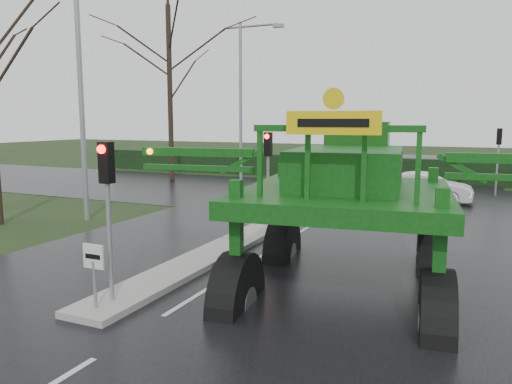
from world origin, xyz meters
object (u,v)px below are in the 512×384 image
at_px(street_light_left_near, 86,66).
at_px(white_sedan, 425,202).
at_px(traffic_signal_mid, 268,158).
at_px(traffic_signal_far, 499,146).
at_px(traffic_signal_near, 107,187).
at_px(keep_left_sign, 94,266).
at_px(crop_sprayer, 240,179).
at_px(street_light_left_far, 245,87).

distance_m(street_light_left_near, white_sedan, 16.49).
bearing_deg(traffic_signal_mid, traffic_signal_far, 58.07).
height_order(traffic_signal_near, street_light_left_near, street_light_left_near).
relative_size(keep_left_sign, traffic_signal_near, 0.38).
height_order(traffic_signal_mid, traffic_signal_far, same).
relative_size(traffic_signal_mid, white_sedan, 0.82).
bearing_deg(white_sedan, street_light_left_near, 133.44).
bearing_deg(crop_sprayer, traffic_signal_mid, 101.11).
xyz_separation_m(traffic_signal_near, street_light_left_far, (-6.89, 21.01, 3.40)).
height_order(traffic_signal_near, street_light_left_far, street_light_left_far).
bearing_deg(traffic_signal_far, crop_sprayer, 74.21).
xyz_separation_m(traffic_signal_far, white_sedan, (-3.17, -3.84, -2.59)).
relative_size(traffic_signal_near, white_sedan, 0.82).
relative_size(keep_left_sign, traffic_signal_far, 0.38).
bearing_deg(keep_left_sign, traffic_signal_near, 90.00).
height_order(traffic_signal_mid, crop_sprayer, crop_sprayer).
relative_size(street_light_left_far, crop_sprayer, 0.99).
bearing_deg(white_sedan, traffic_signal_mid, 153.93).
bearing_deg(traffic_signal_mid, white_sedan, 61.91).
relative_size(traffic_signal_near, traffic_signal_far, 1.00).
xyz_separation_m(street_light_left_far, white_sedan, (11.52, -3.83, -5.99)).
bearing_deg(traffic_signal_mid, street_light_left_near, -167.79).
bearing_deg(traffic_signal_near, crop_sprayer, 34.06).
relative_size(traffic_signal_near, traffic_signal_mid, 1.00).
bearing_deg(traffic_signal_far, street_light_left_far, 0.03).
bearing_deg(street_light_left_far, traffic_signal_far, 0.03).
distance_m(keep_left_sign, traffic_signal_near, 1.61).
bearing_deg(keep_left_sign, crop_sprayer, 41.68).
distance_m(traffic_signal_near, white_sedan, 17.98).
bearing_deg(street_light_left_near, traffic_signal_near, -45.47).
relative_size(keep_left_sign, street_light_left_near, 0.14).
relative_size(traffic_signal_mid, traffic_signal_far, 1.00).
relative_size(street_light_left_near, street_light_left_far, 1.00).
bearing_deg(street_light_left_near, keep_left_sign, -47.41).
relative_size(traffic_signal_far, white_sedan, 0.82).
distance_m(crop_sprayer, white_sedan, 16.03).
height_order(traffic_signal_far, crop_sprayer, crop_sprayer).
xyz_separation_m(traffic_signal_far, street_light_left_near, (-14.69, -14.01, 3.40)).
height_order(street_light_left_near, white_sedan, street_light_left_near).
distance_m(keep_left_sign, street_light_left_near, 11.32).
xyz_separation_m(traffic_signal_near, traffic_signal_far, (7.80, 21.02, 0.00)).
height_order(traffic_signal_far, street_light_left_near, street_light_left_near).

